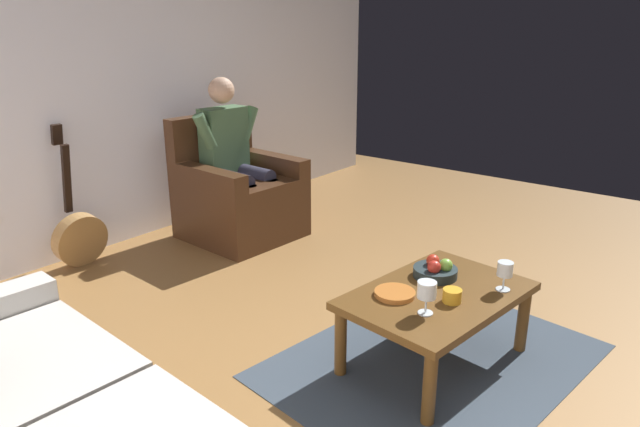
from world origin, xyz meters
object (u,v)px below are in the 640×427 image
fruit_bowl (436,270)px  decorative_dish (395,293)px  wine_glass_far (505,271)px  guitar (79,235)px  wine_glass_near (427,292)px  armchair (237,197)px  candle_jar (452,296)px  person_seated (234,154)px  coffee_table (437,302)px

fruit_bowl → decorative_dish: 0.33m
wine_glass_far → decorative_dish: (0.39, -0.39, -0.09)m
wine_glass_far → fruit_bowl: bearing=-79.0°
guitar → wine_glass_near: bearing=94.2°
armchair → candle_jar: 2.35m
decorative_dish → candle_jar: bearing=114.0°
person_seated → fruit_bowl: size_ratio=5.48×
guitar → fruit_bowl: (-0.58, 2.48, 0.21)m
fruit_bowl → candle_jar: 0.29m
person_seated → candle_jar: person_seated is taller
wine_glass_far → candle_jar: 0.32m
decorative_dish → fruit_bowl: bearing=170.5°
armchair → decorative_dish: 2.15m
guitar → wine_glass_far: guitar is taller
person_seated → coffee_table: person_seated is taller
candle_jar → wine_glass_far: bearing=152.5°
candle_jar → armchair: bearing=-108.6°
coffee_table → guitar: 2.61m
armchair → wine_glass_near: size_ratio=6.03×
wine_glass_near → candle_jar: (-0.18, 0.04, -0.08)m
candle_jar → person_seated: bearing=-108.4°
coffee_table → guitar: guitar is taller
guitar → candle_jar: bearing=97.9°
armchair → coffee_table: bearing=75.3°
armchair → person_seated: (-0.00, -0.02, 0.35)m
coffee_table → wine_glass_near: wine_glass_near is taller
wine_glass_near → wine_glass_far: 0.49m
coffee_table → armchair: bearing=-108.1°
wine_glass_near → decorative_dish: (-0.07, -0.20, -0.10)m
wine_glass_far → decorative_dish: 0.56m
wine_glass_near → fruit_bowl: 0.42m
fruit_bowl → guitar: bearing=-76.8°
wine_glass_far → fruit_bowl: wine_glass_far is taller
wine_glass_near → person_seated: bearing=-112.9°
armchair → person_seated: person_seated is taller
person_seated → decorative_dish: size_ratio=6.29×
armchair → decorative_dish: (0.86, 1.98, 0.08)m
fruit_bowl → person_seated: bearing=-104.7°
coffee_table → wine_glass_near: (0.23, 0.06, 0.17)m
coffee_table → decorative_dish: (0.16, -0.15, 0.07)m
person_seated → candle_jar: 2.38m
wine_glass_near → fruit_bowl: wine_glass_near is taller
coffee_table → wine_glass_far: 0.37m
guitar → wine_glass_near: 2.65m
person_seated → candle_jar: size_ratio=13.84×
person_seated → candle_jar: (0.75, 2.24, -0.25)m
person_seated → wine_glass_near: (0.93, 2.20, -0.17)m
fruit_bowl → decorative_dish: (0.32, -0.05, -0.03)m
person_seated → decorative_dish: bearing=70.1°
candle_jar → decorative_dish: bearing=-66.0°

